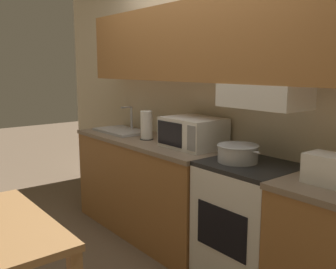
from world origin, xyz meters
The scene contains 10 objects.
ground_plane centered at (0.00, 0.00, 0.00)m, with size 16.00×16.00×0.00m, color brown.
wall_back centered at (0.02, -0.06, 1.49)m, with size 5.22×0.38×2.55m.
lower_counter_main centered at (-0.55, -0.28, 0.46)m, with size 1.73×0.59×0.91m.
lower_counter_right_stub centered at (1.18, -0.28, 0.46)m, with size 0.48×0.59×0.91m.
stove_range centered at (0.62, -0.28, 0.46)m, with size 0.61×0.56×0.91m.
cooking_pot centered at (0.54, -0.31, 0.97)m, with size 0.37×0.29×0.12m.
microwave centered at (-0.02, -0.22, 1.03)m, with size 0.48×0.37×0.24m.
toaster centered at (1.20, -0.30, 1.00)m, with size 0.28×0.18×0.17m.
sink_basin centered at (-1.02, -0.28, 0.93)m, with size 0.58×0.34×0.26m.
paper_towel_roll centered at (-0.53, -0.31, 1.04)m, with size 0.12×0.12×0.26m.
Camera 1 is at (2.20, -2.26, 1.55)m, focal length 40.00 mm.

